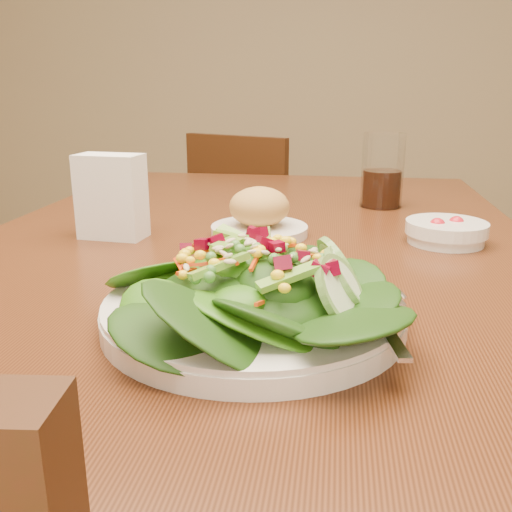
{
  "coord_description": "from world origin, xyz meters",
  "views": [
    {
      "loc": [
        0.13,
        -0.83,
        0.99
      ],
      "look_at": [
        0.05,
        -0.27,
        0.82
      ],
      "focal_mm": 40.0,
      "sensor_mm": 36.0,
      "label": 1
    }
  ],
  "objects": [
    {
      "name": "bread_plate",
      "position": [
        0.01,
        0.06,
        0.78
      ],
      "size": [
        0.16,
        0.16,
        0.08
      ],
      "color": "silver",
      "rests_on": "dining_table"
    },
    {
      "name": "tomato_bowl",
      "position": [
        0.3,
        0.05,
        0.77
      ],
      "size": [
        0.12,
        0.12,
        0.04
      ],
      "color": "silver",
      "rests_on": "dining_table"
    },
    {
      "name": "napkin_holder",
      "position": [
        -0.22,
        0.01,
        0.82
      ],
      "size": [
        0.11,
        0.07,
        0.13
      ],
      "rotation": [
        0.0,
        0.0,
        -0.1
      ],
      "color": "white",
      "rests_on": "dining_table"
    },
    {
      "name": "chair_far",
      "position": [
        -0.14,
        1.06,
        0.44
      ],
      "size": [
        0.5,
        0.5,
        0.83
      ],
      "rotation": [
        0.0,
        0.0,
        2.75
      ],
      "color": "#34170A",
      "rests_on": "ground_plane"
    },
    {
      "name": "dining_table",
      "position": [
        0.0,
        0.0,
        0.65
      ],
      "size": [
        0.9,
        1.4,
        0.75
      ],
      "color": "#522913",
      "rests_on": "ground_plane"
    },
    {
      "name": "salad_plate",
      "position": [
        0.06,
        -0.29,
        0.78
      ],
      "size": [
        0.31,
        0.31,
        0.09
      ],
      "rotation": [
        0.0,
        0.0,
        0.17
      ],
      "color": "silver",
      "rests_on": "dining_table"
    },
    {
      "name": "drinking_glass",
      "position": [
        0.22,
        0.32,
        0.81
      ],
      "size": [
        0.08,
        0.08,
        0.15
      ],
      "color": "silver",
      "rests_on": "dining_table"
    }
  ]
}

